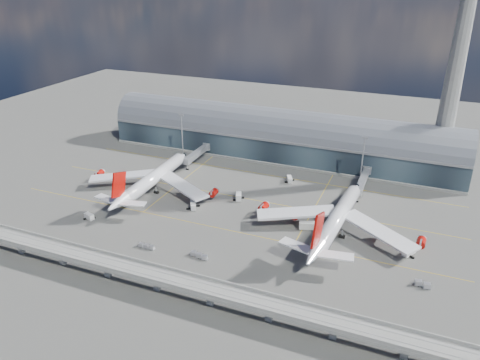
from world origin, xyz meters
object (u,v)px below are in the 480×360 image
at_px(service_truck_0, 193,205).
at_px(cargo_train_0, 146,246).
at_px(service_truck_3, 409,252).
at_px(floodlight_mast_right, 362,160).
at_px(airliner_right, 336,220).
at_px(service_truck_5, 290,179).
at_px(service_truck_2, 310,226).
at_px(control_tower, 454,77).
at_px(service_truck_1, 89,217).
at_px(cargo_train_1, 199,255).
at_px(service_truck_4, 239,197).
at_px(airliner_left, 151,180).
at_px(cargo_train_2, 423,284).
at_px(floodlight_mast_left, 182,135).

relative_size(service_truck_0, cargo_train_0, 0.99).
bearing_deg(service_truck_3, cargo_train_0, -130.06).
bearing_deg(floodlight_mast_right, airliner_right, -92.02).
relative_size(service_truck_5, cargo_train_0, 0.85).
height_order(service_truck_2, service_truck_3, service_truck_2).
distance_m(control_tower, floodlight_mast_right, 58.76).
bearing_deg(cargo_train_0, service_truck_1, 73.35).
relative_size(service_truck_5, cargo_train_1, 0.77).
xyz_separation_m(service_truck_1, service_truck_2, (90.79, 27.92, 0.38)).
relative_size(service_truck_4, cargo_train_0, 0.84).
relative_size(airliner_left, service_truck_0, 9.88).
xyz_separation_m(airliner_left, service_truck_4, (42.72, 7.24, -4.53)).
height_order(control_tower, service_truck_1, control_tower).
distance_m(service_truck_3, cargo_train_0, 100.72).
relative_size(control_tower, airliner_right, 1.42).
relative_size(service_truck_2, cargo_train_2, 1.61).
relative_size(airliner_left, airliner_right, 0.97).
relative_size(floodlight_mast_right, service_truck_3, 4.08).
height_order(control_tower, service_truck_5, control_tower).
bearing_deg(service_truck_3, airliner_left, -154.91).
bearing_deg(floodlight_mast_right, service_truck_2, -103.22).
height_order(service_truck_0, cargo_train_2, service_truck_0).
bearing_deg(floodlight_mast_left, cargo_train_2, -29.24).
bearing_deg(service_truck_0, service_truck_1, -174.82).
distance_m(service_truck_5, cargo_train_2, 93.70).
distance_m(floodlight_mast_right, cargo_train_1, 99.60).
bearing_deg(service_truck_4, control_tower, 16.20).
relative_size(service_truck_0, cargo_train_1, 0.90).
bearing_deg(service_truck_4, cargo_train_1, -106.23).
xyz_separation_m(service_truck_4, service_truck_5, (16.31, 28.42, -0.19)).
bearing_deg(service_truck_4, service_truck_0, -157.26).
height_order(airliner_right, service_truck_2, airliner_right).
distance_m(airliner_right, service_truck_4, 50.20).
relative_size(service_truck_2, cargo_train_0, 1.33).
distance_m(control_tower, cargo_train_0, 164.04).
bearing_deg(service_truck_1, service_truck_3, -62.35).
xyz_separation_m(floodlight_mast_right, service_truck_3, (27.47, -55.90, -12.16)).
relative_size(service_truck_1, cargo_train_0, 0.70).
xyz_separation_m(cargo_train_1, cargo_train_2, (78.77, 13.07, 0.10)).
height_order(service_truck_1, service_truck_2, service_truck_2).
distance_m(service_truck_2, service_truck_5, 47.61).
height_order(floodlight_mast_left, service_truck_2, floodlight_mast_left).
height_order(service_truck_4, service_truck_5, service_truck_4).
relative_size(control_tower, cargo_train_0, 14.37).
bearing_deg(service_truck_0, cargo_train_2, -42.68).
relative_size(service_truck_2, service_truck_4, 1.58).
distance_m(floodlight_mast_left, service_truck_5, 67.96).
height_order(service_truck_4, cargo_train_1, service_truck_4).
relative_size(cargo_train_1, cargo_train_2, 1.34).
height_order(service_truck_3, service_truck_5, service_truck_3).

